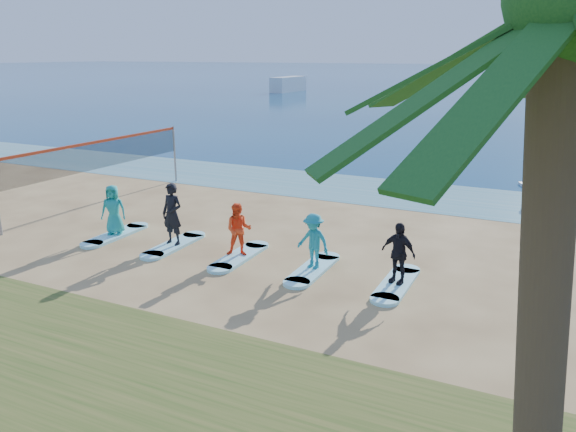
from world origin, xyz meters
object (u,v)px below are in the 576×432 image
at_px(student_2, 239,230).
at_px(student_4, 398,253).
at_px(boat_offshore_a, 288,92).
at_px(student_3, 313,241).
at_px(surfboard_0, 116,235).
at_px(student_1, 172,214).
at_px(surfboard_1, 174,245).
at_px(surfboard_2, 239,256).
at_px(paddleboard, 539,191).
at_px(student_0, 113,210).
at_px(volleyball_net, 100,155).
at_px(surfboard_3, 313,269).
at_px(surfboard_4, 396,284).
at_px(paddleboarder, 541,171).

relative_size(student_2, student_4, 0.97).
bearing_deg(boat_offshore_a, student_3, -62.14).
relative_size(surfboard_0, student_1, 1.17).
relative_size(surfboard_1, student_3, 1.45).
relative_size(surfboard_2, student_2, 1.44).
bearing_deg(surfboard_0, surfboard_1, 0.00).
height_order(paddleboard, student_0, student_0).
bearing_deg(surfboard_2, volleyball_net, 159.22).
relative_size(student_0, student_1, 0.85).
relative_size(student_1, student_4, 1.19).
relative_size(surfboard_1, student_2, 1.44).
bearing_deg(surfboard_3, student_1, 180.00).
bearing_deg(surfboard_3, surfboard_4, 0.00).
distance_m(volleyball_net, paddleboarder, 17.95).
bearing_deg(surfboard_1, paddleboarder, 51.86).
relative_size(boat_offshore_a, student_1, 4.33).
xyz_separation_m(student_0, surfboard_3, (6.89, 0.00, -0.84)).
relative_size(paddleboard, boat_offshore_a, 0.37).
xyz_separation_m(paddleboarder, surfboard_3, (-5.09, -12.34, -0.87)).
distance_m(paddleboarder, boat_offshore_a, 65.47).
height_order(paddleboarder, student_3, paddleboarder).
bearing_deg(surfboard_1, boat_offshore_a, 112.88).
bearing_deg(paddleboarder, surfboard_0, 119.31).
bearing_deg(student_1, surfboard_2, 3.51).
distance_m(volleyball_net, surfboard_1, 6.62).
height_order(surfboard_1, student_4, student_4).
relative_size(surfboard_0, student_3, 1.45).
bearing_deg(surfboard_2, paddleboard, 59.08).
height_order(student_0, surfboard_1, student_0).
height_order(paddleboard, surfboard_3, paddleboard).
bearing_deg(student_0, boat_offshore_a, 86.87).
distance_m(student_1, surfboard_4, 6.96).
distance_m(student_2, student_3, 2.30).
height_order(student_0, surfboard_4, student_0).
distance_m(student_0, student_4, 9.19).
bearing_deg(student_2, volleyball_net, 135.43).
height_order(paddleboard, student_2, student_2).
bearing_deg(student_4, surfboard_3, -165.41).
xyz_separation_m(paddleboarder, student_4, (-2.80, -12.34, -0.04)).
bearing_deg(student_2, surfboard_0, 156.21).
distance_m(paddleboard, student_3, 13.37).
relative_size(surfboard_1, surfboard_4, 1.00).
relative_size(volleyball_net, boat_offshore_a, 1.12).
xyz_separation_m(surfboard_0, surfboard_1, (2.30, 0.00, 0.00)).
distance_m(boat_offshore_a, student_3, 73.52).
distance_m(volleyball_net, surfboard_4, 12.99).
relative_size(surfboard_4, student_4, 1.40).
bearing_deg(volleyball_net, surfboard_0, -42.21).
height_order(volleyball_net, surfboard_4, volleyball_net).
bearing_deg(paddleboarder, surfboard_4, 150.71).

